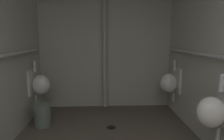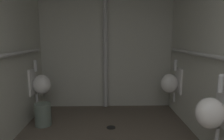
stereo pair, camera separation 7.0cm
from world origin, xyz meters
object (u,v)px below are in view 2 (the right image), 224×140
Objects in this scene: floor_drain at (111,127)px; urinal_right_far at (171,83)px; waste_bin at (43,114)px; standpipe_back_wall at (105,39)px; urinal_left_mid at (41,84)px; urinal_right_mid at (212,112)px.

urinal_right_far is at bearing 24.38° from floor_drain.
waste_bin is (-2.13, -0.36, -0.42)m from urinal_right_far.
urinal_left_mid is at bearing -157.05° from standpipe_back_wall.
floor_drain is 1.09m from waste_bin.
urinal_right_far is (0.00, 1.38, 0.00)m from urinal_right_mid.
urinal_left_mid reaches higher than floor_drain.
waste_bin is (-1.07, 0.12, 0.17)m from floor_drain.
urinal_left_mid is 1.42m from standpipe_back_wall.
standpipe_back_wall is (-1.14, 0.43, 0.75)m from urinal_right_far.
standpipe_back_wall is 1.72m from waste_bin.
floor_drain is (0.09, -0.91, -1.34)m from standpipe_back_wall.
urinal_right_far reaches higher than floor_drain.
standpipe_back_wall reaches higher than urinal_right_far.
urinal_left_mid is at bearing -179.06° from urinal_right_far.
floor_drain is at bearing -6.25° from waste_bin.
floor_drain is (-1.05, 0.91, -0.59)m from urinal_right_mid.
urinal_left_mid is 1.40m from floor_drain.
urinal_right_far is 5.39× the size of floor_drain.
urinal_left_mid is 2.62m from urinal_right_mid.
standpipe_back_wall is 18.88× the size of floor_drain.
waste_bin is (-0.98, -0.79, -1.17)m from standpipe_back_wall.
waste_bin is at bearing 173.75° from floor_drain.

